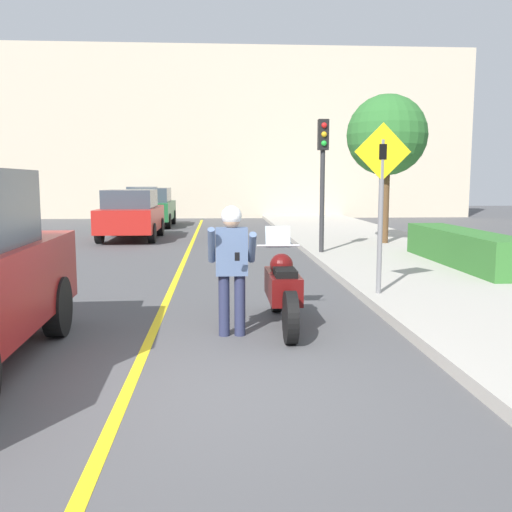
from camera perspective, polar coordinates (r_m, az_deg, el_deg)
The scene contains 13 objects.
ground_plane at distance 5.55m, azimuth -6.49°, elevation -13.19°, with size 80.00×80.00×0.00m, color #4C4C4F.
sidewalk_curb at distance 10.41m, azimuth 22.17°, elevation -3.50°, with size 4.40×44.00×0.15m.
road_center_line at distance 11.39m, azimuth -8.07°, elevation -2.47°, with size 0.12×36.00×0.01m.
building_backdrop at distance 31.29m, azimuth -4.30°, elevation 12.12°, with size 28.00×1.20×9.01m.
motorcycle at distance 7.74m, azimuth 2.67°, elevation -3.27°, with size 0.62×2.38×1.31m.
person_biker at distance 7.15m, azimuth -2.44°, elevation -0.15°, with size 0.59×0.46×1.66m.
crossing_sign at distance 9.33m, azimuth 12.42°, elevation 6.26°, with size 0.91×0.08×2.72m.
traffic_light at distance 14.69m, azimuth 6.70°, elevation 9.52°, with size 0.26×0.30×3.35m.
hedge_row at distance 13.24m, azimuth 20.02°, elevation 0.79°, with size 0.90×4.75×0.74m.
street_tree at distance 17.31m, azimuth 12.96°, elevation 11.65°, with size 2.33×2.33×4.31m.
parked_car_red at distance 19.80m, azimuth -12.37°, elevation 4.11°, with size 1.88×4.20×1.68m.
parked_car_green at distance 25.34m, azimuth -10.42°, elevation 4.85°, with size 1.88×4.20×1.68m.
parked_car_white at distance 31.75m, azimuth -11.06°, elevation 5.34°, with size 1.88×4.20×1.68m.
Camera 1 is at (0.27, -5.19, 1.95)m, focal length 40.00 mm.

